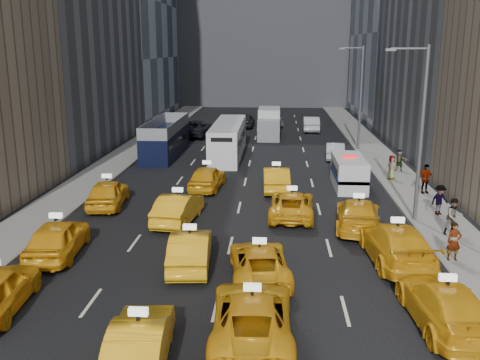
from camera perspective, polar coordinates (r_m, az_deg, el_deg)
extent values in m
plane|color=black|center=(17.60, -3.31, -16.31)|extent=(160.00, 160.00, 0.00)
cube|color=gray|center=(42.88, -13.20, 1.78)|extent=(3.00, 90.00, 0.15)
cube|color=gray|center=(41.90, 15.46, 1.36)|extent=(3.00, 90.00, 0.15)
cube|color=slate|center=(42.48, -11.33, 1.78)|extent=(0.15, 90.00, 0.18)
cube|color=slate|center=(41.62, 13.51, 1.42)|extent=(0.15, 90.00, 0.18)
cylinder|color=#595B60|center=(28.38, 18.77, 4.39)|extent=(0.20, 0.20, 9.00)
cylinder|color=#595B60|center=(27.82, 17.64, 13.21)|extent=(1.80, 0.12, 0.12)
cube|color=slate|center=(27.62, 15.77, 13.23)|extent=(0.50, 0.22, 0.12)
cylinder|color=#595B60|center=(47.83, 12.74, 8.41)|extent=(0.20, 0.20, 9.00)
cylinder|color=#595B60|center=(47.50, 11.92, 13.62)|extent=(1.80, 0.12, 0.12)
cube|color=slate|center=(47.39, 10.81, 13.61)|extent=(0.50, 0.22, 0.12)
imported|color=#EFA414|center=(16.10, -10.64, -16.63)|extent=(1.92, 4.56, 1.46)
imported|color=#EFA414|center=(17.15, 1.31, -14.29)|extent=(2.65, 5.46, 1.50)
imported|color=#EFA414|center=(18.99, 21.03, -12.34)|extent=(2.42, 5.26, 1.49)
imported|color=#EFA414|center=(24.66, -18.87, -5.87)|extent=(2.31, 4.89, 1.62)
imported|color=#EFA414|center=(22.36, -5.32, -7.36)|extent=(1.97, 4.69, 1.51)
imported|color=#EFA414|center=(21.26, 2.08, -8.72)|extent=(2.74, 5.00, 1.33)
imported|color=#EFA414|center=(23.61, 16.30, -6.52)|extent=(2.71, 5.83, 1.65)
imported|color=#EFA414|center=(31.35, -13.92, -1.37)|extent=(2.35, 4.81, 1.58)
imported|color=#EFA414|center=(27.90, -6.62, -2.99)|extent=(2.14, 4.81, 1.53)
imported|color=#EFA414|center=(28.73, 5.54, -2.62)|extent=(2.53, 5.07, 1.38)
imported|color=#EFA414|center=(27.39, 12.46, -3.59)|extent=(2.75, 5.41, 1.50)
imported|color=#EFA414|center=(34.22, -3.54, 0.27)|extent=(2.21, 4.67, 1.54)
imported|color=#EFA414|center=(33.99, 3.87, 0.14)|extent=(1.77, 4.64, 1.51)
cube|color=silver|center=(35.36, 11.53, 0.81)|extent=(2.13, 5.00, 1.96)
cylinder|color=black|center=(33.90, 10.50, -0.73)|extent=(0.28, 0.79, 0.79)
cylinder|color=black|center=(34.12, 13.12, -0.77)|extent=(0.28, 0.79, 0.79)
cylinder|color=black|center=(36.90, 9.96, 0.49)|extent=(0.28, 0.79, 0.79)
cylinder|color=black|center=(37.10, 12.38, 0.45)|extent=(0.28, 0.79, 0.79)
cube|color=navy|center=(35.39, 11.51, 0.60)|extent=(2.17, 5.01, 0.22)
cube|color=red|center=(35.14, 11.61, 2.49)|extent=(0.91, 0.36, 0.14)
cube|color=black|center=(45.45, -7.91, 4.50)|extent=(2.37, 10.17, 2.96)
cylinder|color=black|center=(41.84, -10.36, 2.29)|extent=(0.28, 1.10, 1.10)
cylinder|color=black|center=(41.40, -7.66, 2.27)|extent=(0.28, 1.10, 1.10)
cylinder|color=black|center=(49.84, -8.05, 4.24)|extent=(0.28, 1.10, 1.10)
cylinder|color=black|center=(49.47, -5.77, 4.24)|extent=(0.28, 1.10, 1.10)
cube|color=silver|center=(44.46, -1.27, 4.33)|extent=(2.56, 10.98, 2.82)
cylinder|color=black|center=(40.27, -3.24, 2.04)|extent=(0.28, 1.10, 1.10)
cylinder|color=black|center=(40.08, -0.43, 2.01)|extent=(0.28, 1.10, 1.10)
cylinder|color=black|center=(49.17, -1.95, 4.24)|extent=(0.28, 1.10, 1.10)
cylinder|color=black|center=(49.02, 0.36, 4.22)|extent=(0.28, 1.10, 1.10)
cube|color=silver|center=(54.11, 3.11, 6.07)|extent=(2.80, 6.46, 2.87)
cylinder|color=black|center=(52.06, 2.04, 4.78)|extent=(0.28, 1.10, 1.10)
cylinder|color=black|center=(52.03, 4.08, 4.75)|extent=(0.28, 1.10, 1.10)
cylinder|color=black|center=(56.47, 2.18, 5.51)|extent=(0.28, 1.10, 1.10)
cylinder|color=black|center=(56.45, 4.07, 5.48)|extent=(0.28, 1.10, 1.10)
imported|color=#B3B4BB|center=(44.26, 10.11, 3.11)|extent=(1.80, 4.23, 1.36)
imported|color=black|center=(54.79, -4.69, 5.50)|extent=(3.16, 6.10, 1.64)
imported|color=slate|center=(62.10, 3.57, 6.38)|extent=(2.52, 4.89, 1.36)
imported|color=black|center=(61.01, 0.61, 6.38)|extent=(1.97, 4.67, 1.57)
imported|color=#B8BDC1|center=(58.71, 7.58, 5.96)|extent=(1.75, 4.86, 1.60)
imported|color=gray|center=(24.18, 21.86, -6.12)|extent=(0.62, 0.42, 1.65)
imported|color=gray|center=(27.40, 21.85, -3.65)|extent=(0.96, 0.68, 1.78)
imported|color=gray|center=(30.40, 20.53, -2.00)|extent=(1.14, 0.80, 1.63)
imported|color=gray|center=(34.49, 19.15, 0.13)|extent=(1.16, 0.75, 1.83)
imported|color=gray|center=(37.60, 15.87, 1.33)|extent=(0.89, 0.62, 1.65)
imported|color=gray|center=(40.36, 16.63, 2.03)|extent=(1.47, 0.81, 1.53)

